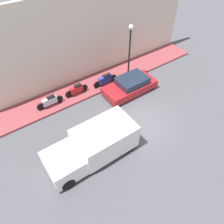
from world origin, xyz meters
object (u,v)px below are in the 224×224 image
Objects in this scene: motorcycle_blue at (105,79)px; streetlamp at (130,45)px; delivery_van at (93,146)px; motorcycle_red at (77,89)px; parked_car at (130,85)px; scooter_silver at (50,101)px.

motorcycle_blue is 3.09m from streetlamp.
motorcycle_red is (5.12, -1.75, -0.34)m from delivery_van.
streetlamp reaches higher than motorcycle_red.
delivery_van is at bearing 127.08° from streetlamp.
scooter_silver is at bearing 71.67° from parked_car.
streetlamp is (-0.49, -6.40, 2.40)m from scooter_silver.
motorcycle_blue is at bearing 33.05° from parked_car.
parked_car is 2.00m from motorcycle_blue.
parked_car is 5.84m from scooter_silver.
motorcycle_red is at bearing -18.83° from delivery_van.
streetlamp reaches higher than delivery_van.
parked_car is at bearing -108.33° from scooter_silver.
parked_car is at bearing -118.78° from motorcycle_red.
parked_car is at bearing 147.48° from streetlamp.
streetlamp is at bearing -52.92° from delivery_van.
scooter_silver is 4.45m from motorcycle_blue.
delivery_van is 1.18× the size of streetlamp.
streetlamp is (-0.33, -1.95, 2.38)m from motorcycle_blue.
motorcycle_blue is (4.90, -4.10, -0.32)m from delivery_van.
motorcycle_blue is at bearing 80.42° from streetlamp.
parked_car is 6.12m from delivery_van.
motorcycle_blue reaches higher than motorcycle_red.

